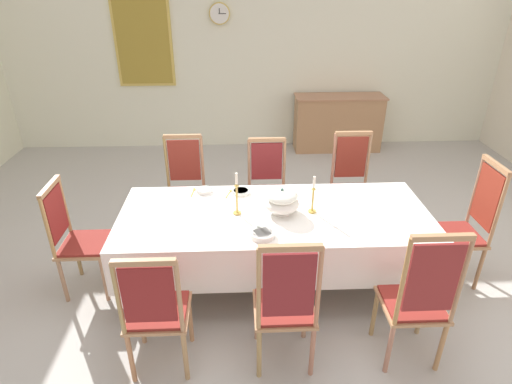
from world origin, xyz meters
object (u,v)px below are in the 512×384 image
at_px(dining_table, 275,220).
at_px(chair_north_c, 351,182).
at_px(bowl_far_left, 262,234).
at_px(mounted_clock, 219,13).
at_px(soup_tureen, 282,201).
at_px(spoon_secondary, 230,192).
at_px(chair_head_east, 467,224).
at_px(chair_north_a, 185,186).
at_px(chair_south_c, 419,298).
at_px(bowl_near_right, 241,191).
at_px(framed_painting, 143,40).
at_px(candlestick_east, 313,198).
at_px(bowl_near_left, 204,190).
at_px(sideboard, 338,123).
at_px(chair_north_b, 267,186).
at_px(chair_south_b, 286,303).
at_px(chair_south_a, 156,310).
at_px(chair_head_west, 76,237).
at_px(candlestick_west, 237,197).

bearing_deg(dining_table, chair_north_c, 45.38).
height_order(bowl_far_left, mounted_clock, mounted_clock).
distance_m(soup_tureen, spoon_secondary, 0.63).
bearing_deg(chair_head_east, chair_north_a, 70.38).
height_order(chair_south_c, bowl_near_right, chair_south_c).
relative_size(chair_north_c, soup_tureen, 3.66).
bearing_deg(framed_painting, mounted_clock, -0.45).
xyz_separation_m(bowl_near_right, spoon_secondary, (-0.11, 0.03, -0.01)).
bearing_deg(candlestick_east, dining_table, 180.00).
bearing_deg(chair_north_c, bowl_far_left, 51.10).
height_order(bowl_near_left, sideboard, sideboard).
bearing_deg(chair_north_b, soup_tureen, 93.51).
xyz_separation_m(chair_head_east, framed_painting, (-3.50, 3.67, 1.13)).
distance_m(chair_south_b, spoon_secondary, 1.43).
relative_size(chair_north_a, candlestick_east, 3.24).
height_order(chair_south_a, sideboard, chair_south_a).
xyz_separation_m(chair_north_c, bowl_near_left, (-1.58, -0.52, 0.21)).
bearing_deg(mounted_clock, chair_head_west, -108.20).
xyz_separation_m(soup_tureen, bowl_near_right, (-0.35, 0.39, -0.10)).
relative_size(chair_north_b, mounted_clock, 3.37).
xyz_separation_m(chair_south_c, sideboard, (0.40, 4.38, -0.15)).
xyz_separation_m(chair_north_a, sideboard, (2.24, 2.47, -0.12)).
xyz_separation_m(dining_table, chair_south_b, (0.00, -0.95, -0.10)).
height_order(chair_north_b, mounted_clock, mounted_clock).
bearing_deg(chair_north_b, spoon_secondary, 53.16).
distance_m(chair_south_b, candlestick_east, 1.06).
bearing_deg(chair_head_west, spoon_secondary, 106.92).
distance_m(chair_south_b, sideboard, 4.57).
bearing_deg(sideboard, candlestick_west, 64.05).
xyz_separation_m(chair_north_a, framed_painting, (-0.84, 2.72, 1.16)).
distance_m(chair_south_c, mounted_clock, 5.08).
height_order(chair_north_b, sideboard, chair_north_b).
xyz_separation_m(bowl_far_left, framed_painting, (-1.61, 4.05, 0.94)).
distance_m(chair_south_a, framed_painting, 4.84).
xyz_separation_m(chair_south_b, bowl_far_left, (-0.13, 0.58, 0.20)).
distance_m(soup_tureen, mounted_clock, 3.91).
xyz_separation_m(dining_table, chair_north_a, (-0.90, 0.95, -0.12)).
height_order(chair_north_c, soup_tureen, chair_north_c).
relative_size(bowl_near_left, sideboard, 0.11).
xyz_separation_m(dining_table, framed_painting, (-1.74, 3.67, 1.04)).
relative_size(chair_south_c, soup_tureen, 3.92).
distance_m(chair_south_b, chair_head_east, 2.01).
xyz_separation_m(dining_table, chair_head_west, (-1.76, 0.00, -0.13)).
relative_size(chair_north_c, bowl_near_right, 6.68).
relative_size(chair_north_b, bowl_far_left, 5.36).
distance_m(chair_head_west, sideboard, 4.61).
height_order(chair_north_a, bowl_far_left, chair_north_a).
xyz_separation_m(chair_south_a, chair_north_c, (1.84, 1.90, 0.02)).
relative_size(chair_north_a, spoon_secondary, 6.45).
distance_m(chair_south_a, chair_south_c, 1.84).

